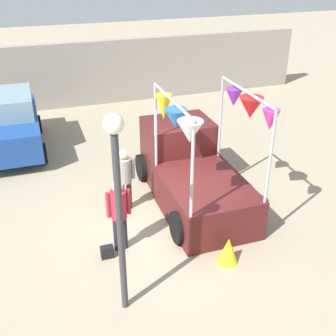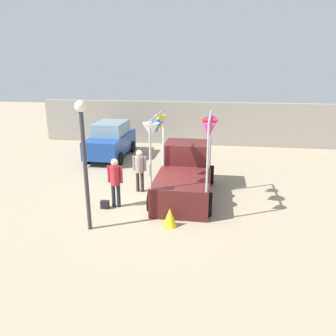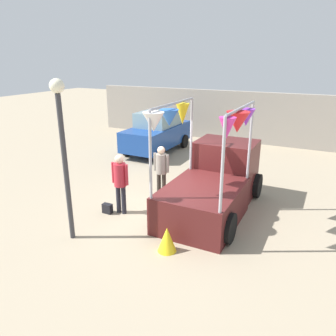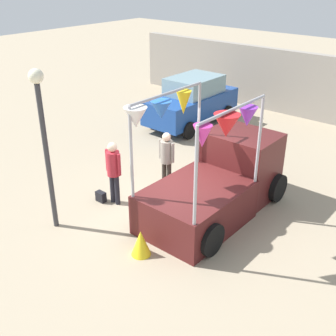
{
  "view_description": "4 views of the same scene",
  "coord_description": "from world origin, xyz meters",
  "px_view_note": "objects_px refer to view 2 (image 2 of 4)",
  "views": [
    {
      "loc": [
        -2.75,
        -8.11,
        6.0
      ],
      "look_at": [
        0.02,
        0.14,
        1.37
      ],
      "focal_mm": 45.0,
      "sensor_mm": 36.0,
      "label": 1
    },
    {
      "loc": [
        1.98,
        -10.82,
        4.73
      ],
      "look_at": [
        0.41,
        -0.4,
        1.4
      ],
      "focal_mm": 35.0,
      "sensor_mm": 36.0,
      "label": 2
    },
    {
      "loc": [
        3.65,
        -7.72,
        4.25
      ],
      "look_at": [
        -0.03,
        -0.41,
        1.47
      ],
      "focal_mm": 35.0,
      "sensor_mm": 36.0,
      "label": 3
    },
    {
      "loc": [
        5.98,
        -7.2,
        5.77
      ],
      "look_at": [
        0.26,
        -0.46,
        1.45
      ],
      "focal_mm": 45.0,
      "sensor_mm": 36.0,
      "label": 4
    }
  ],
  "objects_px": {
    "street_lamp": "(84,148)",
    "person_vendor": "(140,167)",
    "parked_car": "(111,140)",
    "person_customer": "(115,178)",
    "folded_kite_bundle_sunflower": "(170,217)",
    "handbag": "(105,205)",
    "vendor_truck": "(185,172)"
  },
  "relations": [
    {
      "from": "street_lamp",
      "to": "person_vendor",
      "type": "bearing_deg",
      "value": 76.01
    },
    {
      "from": "parked_car",
      "to": "person_customer",
      "type": "relative_size",
      "value": 2.3
    },
    {
      "from": "parked_car",
      "to": "folded_kite_bundle_sunflower",
      "type": "height_order",
      "value": "parked_car"
    },
    {
      "from": "person_customer",
      "to": "handbag",
      "type": "relative_size",
      "value": 6.2
    },
    {
      "from": "handbag",
      "to": "street_lamp",
      "type": "bearing_deg",
      "value": -88.51
    },
    {
      "from": "handbag",
      "to": "folded_kite_bundle_sunflower",
      "type": "xyz_separation_m",
      "value": [
        2.4,
        -0.96,
        0.16
      ]
    },
    {
      "from": "person_customer",
      "to": "parked_car",
      "type": "bearing_deg",
      "value": 109.35
    },
    {
      "from": "person_customer",
      "to": "folded_kite_bundle_sunflower",
      "type": "distance_m",
      "value": 2.48
    },
    {
      "from": "parked_car",
      "to": "street_lamp",
      "type": "bearing_deg",
      "value": -76.72
    },
    {
      "from": "person_vendor",
      "to": "street_lamp",
      "type": "height_order",
      "value": "street_lamp"
    },
    {
      "from": "person_customer",
      "to": "person_vendor",
      "type": "relative_size",
      "value": 1.04
    },
    {
      "from": "vendor_truck",
      "to": "folded_kite_bundle_sunflower",
      "type": "bearing_deg",
      "value": -94.06
    },
    {
      "from": "person_vendor",
      "to": "folded_kite_bundle_sunflower",
      "type": "height_order",
      "value": "person_vendor"
    },
    {
      "from": "person_vendor",
      "to": "folded_kite_bundle_sunflower",
      "type": "bearing_deg",
      "value": -59.83
    },
    {
      "from": "vendor_truck",
      "to": "handbag",
      "type": "relative_size",
      "value": 14.79
    },
    {
      "from": "street_lamp",
      "to": "folded_kite_bundle_sunflower",
      "type": "height_order",
      "value": "street_lamp"
    },
    {
      "from": "person_customer",
      "to": "folded_kite_bundle_sunflower",
      "type": "height_order",
      "value": "person_customer"
    },
    {
      "from": "parked_car",
      "to": "street_lamp",
      "type": "xyz_separation_m",
      "value": [
        1.85,
        -7.84,
        1.56
      ]
    },
    {
      "from": "person_customer",
      "to": "street_lamp",
      "type": "height_order",
      "value": "street_lamp"
    },
    {
      "from": "person_vendor",
      "to": "folded_kite_bundle_sunflower",
      "type": "distance_m",
      "value": 3.19
    },
    {
      "from": "folded_kite_bundle_sunflower",
      "to": "street_lamp",
      "type": "bearing_deg",
      "value": -167.58
    },
    {
      "from": "vendor_truck",
      "to": "parked_car",
      "type": "relative_size",
      "value": 1.04
    },
    {
      "from": "person_vendor",
      "to": "street_lamp",
      "type": "xyz_separation_m",
      "value": [
        -0.8,
        -3.21,
        1.5
      ]
    },
    {
      "from": "person_vendor",
      "to": "street_lamp",
      "type": "relative_size",
      "value": 0.44
    },
    {
      "from": "street_lamp",
      "to": "folded_kite_bundle_sunflower",
      "type": "distance_m",
      "value": 3.28
    },
    {
      "from": "vendor_truck",
      "to": "street_lamp",
      "type": "distance_m",
      "value": 4.44
    },
    {
      "from": "person_customer",
      "to": "person_vendor",
      "type": "distance_m",
      "value": 1.61
    },
    {
      "from": "vendor_truck",
      "to": "person_customer",
      "type": "xyz_separation_m",
      "value": [
        -2.24,
        -1.55,
        0.19
      ]
    },
    {
      "from": "person_vendor",
      "to": "folded_kite_bundle_sunflower",
      "type": "relative_size",
      "value": 2.78
    },
    {
      "from": "person_vendor",
      "to": "vendor_truck",
      "type": "bearing_deg",
      "value": 0.79
    },
    {
      "from": "handbag",
      "to": "street_lamp",
      "type": "relative_size",
      "value": 0.07
    },
    {
      "from": "parked_car",
      "to": "person_vendor",
      "type": "bearing_deg",
      "value": -60.2
    }
  ]
}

